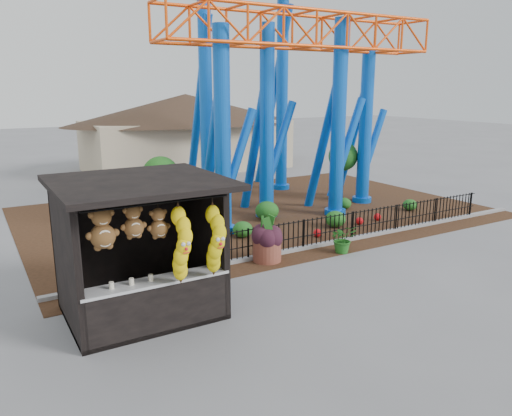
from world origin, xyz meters
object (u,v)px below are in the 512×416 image
terracotta_planter (267,251)px  potted_plant (343,239)px  roller_coaster (278,50)px  prize_booth (144,253)px

terracotta_planter → potted_plant: 2.49m
potted_plant → roller_coaster: bearing=90.5°
prize_booth → potted_plant: (6.68, 1.28, -1.07)m
roller_coaster → terracotta_planter: roller_coaster is taller
prize_booth → terracotta_planter: 4.76m
roller_coaster → potted_plant: bearing=-103.3°
prize_booth → roller_coaster: roller_coaster is taller
roller_coaster → potted_plant: roller_coaster is taller
roller_coaster → potted_plant: 8.63m
terracotta_planter → potted_plant: (2.43, -0.52, 0.12)m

